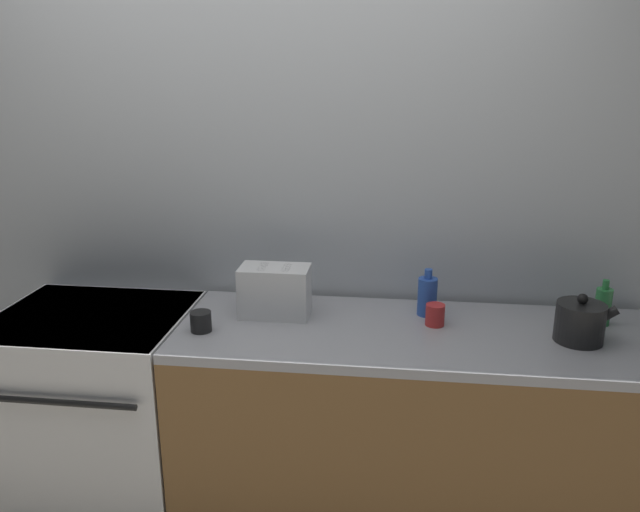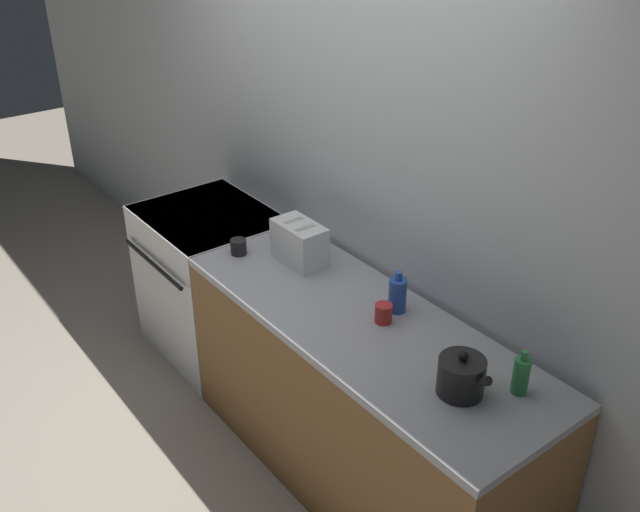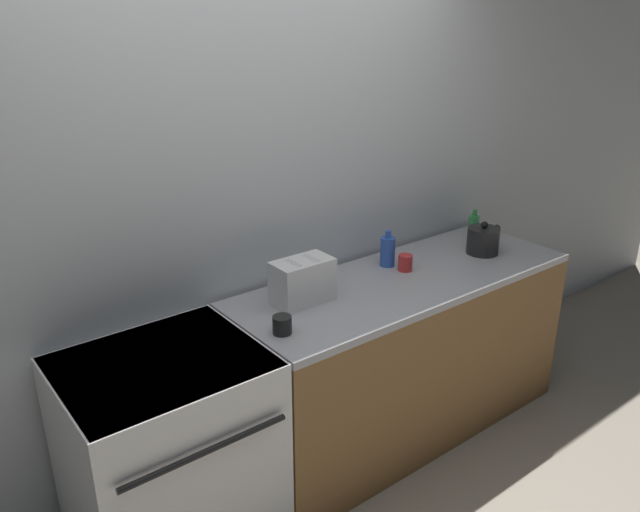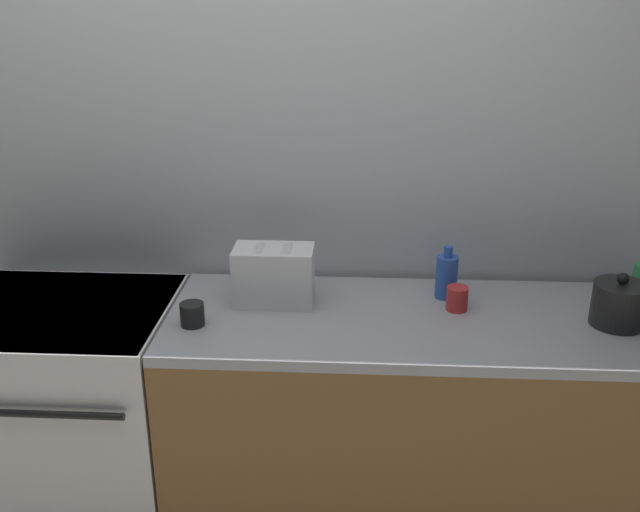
{
  "view_description": "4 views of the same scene",
  "coord_description": "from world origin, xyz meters",
  "px_view_note": "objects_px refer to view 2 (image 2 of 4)",
  "views": [
    {
      "loc": [
        0.55,
        -1.88,
        1.85
      ],
      "look_at": [
        0.26,
        0.42,
        1.15
      ],
      "focal_mm": 35.0,
      "sensor_mm": 36.0,
      "label": 1
    },
    {
      "loc": [
        2.54,
        -1.34,
        2.59
      ],
      "look_at": [
        0.28,
        0.39,
        1.02
      ],
      "focal_mm": 40.0,
      "sensor_mm": 36.0,
      "label": 2
    },
    {
      "loc": [
        -1.44,
        -1.68,
        2.14
      ],
      "look_at": [
        0.19,
        0.43,
        1.09
      ],
      "focal_mm": 35.0,
      "sensor_mm": 36.0,
      "label": 3
    },
    {
      "loc": [
        0.37,
        -1.85,
        1.95
      ],
      "look_at": [
        0.24,
        0.4,
        1.08
      ],
      "focal_mm": 40.0,
      "sensor_mm": 36.0,
      "label": 4
    }
  ],
  "objects_px": {
    "bottle_blue": "(398,295)",
    "kettle": "(462,376)",
    "cup_black": "(239,247)",
    "toaster": "(300,243)",
    "cup_red": "(383,313)",
    "bottle_green": "(521,375)",
    "stove": "(213,281)"
  },
  "relations": [
    {
      "from": "cup_black",
      "to": "toaster",
      "type": "bearing_deg",
      "value": 38.0
    },
    {
      "from": "bottle_green",
      "to": "bottle_blue",
      "type": "bearing_deg",
      "value": 178.72
    },
    {
      "from": "toaster",
      "to": "cup_red",
      "type": "relative_size",
      "value": 3.28
    },
    {
      "from": "kettle",
      "to": "cup_red",
      "type": "relative_size",
      "value": 2.61
    },
    {
      "from": "kettle",
      "to": "toaster",
      "type": "bearing_deg",
      "value": 174.5
    },
    {
      "from": "kettle",
      "to": "cup_red",
      "type": "xyz_separation_m",
      "value": [
        -0.51,
        0.08,
        -0.03
      ]
    },
    {
      "from": "cup_black",
      "to": "cup_red",
      "type": "xyz_separation_m",
      "value": [
        0.88,
        0.17,
        0.0
      ]
    },
    {
      "from": "kettle",
      "to": "bottle_green",
      "type": "distance_m",
      "value": 0.22
    },
    {
      "from": "bottle_blue",
      "to": "kettle",
      "type": "bearing_deg",
      "value": -19.17
    },
    {
      "from": "bottle_green",
      "to": "cup_black",
      "type": "height_order",
      "value": "bottle_green"
    },
    {
      "from": "cup_red",
      "to": "stove",
      "type": "bearing_deg",
      "value": -177.29
    },
    {
      "from": "toaster",
      "to": "bottle_blue",
      "type": "relative_size",
      "value": 1.43
    },
    {
      "from": "kettle",
      "to": "cup_black",
      "type": "height_order",
      "value": "kettle"
    },
    {
      "from": "toaster",
      "to": "cup_black",
      "type": "height_order",
      "value": "toaster"
    },
    {
      "from": "bottle_green",
      "to": "toaster",
      "type": "bearing_deg",
      "value": -177.18
    },
    {
      "from": "bottle_green",
      "to": "cup_black",
      "type": "xyz_separation_m",
      "value": [
        -1.52,
        -0.26,
        -0.04
      ]
    },
    {
      "from": "bottle_blue",
      "to": "cup_black",
      "type": "height_order",
      "value": "bottle_blue"
    },
    {
      "from": "cup_black",
      "to": "cup_red",
      "type": "bearing_deg",
      "value": 10.77
    },
    {
      "from": "stove",
      "to": "kettle",
      "type": "bearing_deg",
      "value": -0.58
    },
    {
      "from": "stove",
      "to": "toaster",
      "type": "height_order",
      "value": "toaster"
    },
    {
      "from": "kettle",
      "to": "bottle_green",
      "type": "height_order",
      "value": "kettle"
    },
    {
      "from": "bottle_blue",
      "to": "cup_black",
      "type": "relative_size",
      "value": 2.4
    },
    {
      "from": "stove",
      "to": "bottle_blue",
      "type": "relative_size",
      "value": 4.62
    },
    {
      "from": "cup_black",
      "to": "bottle_green",
      "type": "bearing_deg",
      "value": 9.55
    },
    {
      "from": "cup_red",
      "to": "bottle_blue",
      "type": "bearing_deg",
      "value": 104.84
    },
    {
      "from": "kettle",
      "to": "cup_black",
      "type": "xyz_separation_m",
      "value": [
        -1.39,
        -0.08,
        -0.04
      ]
    },
    {
      "from": "toaster",
      "to": "bottle_green",
      "type": "bearing_deg",
      "value": 2.82
    },
    {
      "from": "stove",
      "to": "kettle",
      "type": "height_order",
      "value": "kettle"
    },
    {
      "from": "bottle_green",
      "to": "kettle",
      "type": "bearing_deg",
      "value": -126.62
    },
    {
      "from": "cup_black",
      "to": "bottle_blue",
      "type": "bearing_deg",
      "value": 17.63
    },
    {
      "from": "bottle_green",
      "to": "cup_black",
      "type": "relative_size",
      "value": 2.26
    },
    {
      "from": "cup_black",
      "to": "cup_red",
      "type": "distance_m",
      "value": 0.9
    }
  ]
}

